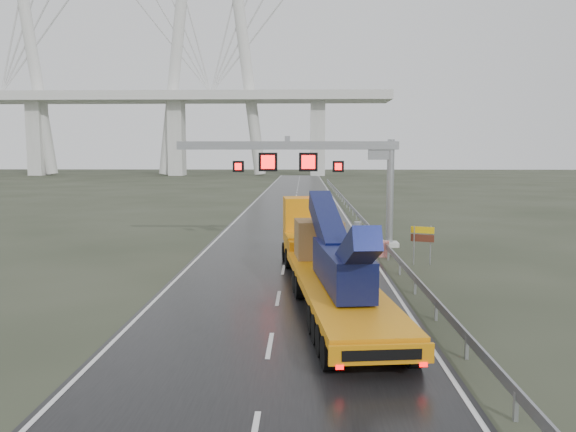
{
  "coord_description": "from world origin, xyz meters",
  "views": [
    {
      "loc": [
        1.09,
        -19.74,
        6.28
      ],
      "look_at": [
        0.32,
        7.73,
        3.2
      ],
      "focal_mm": 35.0,
      "sensor_mm": 36.0,
      "label": 1
    }
  ],
  "objects_px": {
    "sign_gantry": "(319,163)",
    "heavy_haul_truck": "(322,251)",
    "exit_sign_pair": "(422,238)",
    "striped_barrier": "(384,249)"
  },
  "relations": [
    {
      "from": "heavy_haul_truck",
      "to": "striped_barrier",
      "type": "xyz_separation_m",
      "value": [
        4.03,
        7.87,
        -1.24
      ]
    },
    {
      "from": "sign_gantry",
      "to": "striped_barrier",
      "type": "bearing_deg",
      "value": -45.71
    },
    {
      "from": "heavy_haul_truck",
      "to": "sign_gantry",
      "type": "bearing_deg",
      "value": 82.99
    },
    {
      "from": "exit_sign_pair",
      "to": "striped_barrier",
      "type": "relative_size",
      "value": 2.21
    },
    {
      "from": "exit_sign_pair",
      "to": "striped_barrier",
      "type": "distance_m",
      "value": 3.1
    },
    {
      "from": "sign_gantry",
      "to": "exit_sign_pair",
      "type": "relative_size",
      "value": 6.71
    },
    {
      "from": "sign_gantry",
      "to": "heavy_haul_truck",
      "type": "xyz_separation_m",
      "value": [
        -0.13,
        -11.87,
        -3.87
      ]
    },
    {
      "from": "sign_gantry",
      "to": "exit_sign_pair",
      "type": "xyz_separation_m",
      "value": [
        5.69,
        -6.3,
        -4.06
      ]
    },
    {
      "from": "heavy_haul_truck",
      "to": "exit_sign_pair",
      "type": "relative_size",
      "value": 8.7
    },
    {
      "from": "sign_gantry",
      "to": "heavy_haul_truck",
      "type": "bearing_deg",
      "value": -90.63
    }
  ]
}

